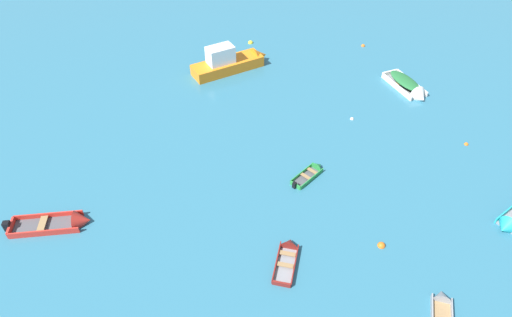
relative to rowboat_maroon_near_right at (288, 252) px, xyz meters
name	(u,v)px	position (x,y,z in m)	size (l,w,h in m)	color
rowboat_maroon_near_right	(288,252)	(0.00, 0.00, 0.00)	(1.60, 3.01, 0.92)	gray
motor_launch_orange_far_left	(232,61)	(-3.58, 19.24, 0.62)	(6.83, 4.84, 2.63)	orange
rowboat_white_cluster_outer	(410,88)	(10.77, 15.56, 0.21)	(3.08, 4.71, 1.45)	gray
rowboat_grey_back_row_center	(442,306)	(7.14, -3.26, 0.00)	(1.70, 3.02, 0.86)	#99754C
rowboat_turquoise_far_back	(512,223)	(12.78, 1.81, 0.05)	(3.63, 3.09, 1.16)	gray
rowboat_green_distant_center	(313,171)	(1.99, 6.22, 0.00)	(2.39, 2.45, 0.76)	#4C4C51
rowboat_red_midfield_right	(66,223)	(-12.43, 2.08, 0.06)	(4.73, 1.76, 1.22)	#4C4C51
mooring_buoy_far_field	(363,46)	(8.55, 23.31, -0.13)	(0.36, 0.36, 0.36)	orange
mooring_buoy_central	(352,119)	(5.51, 11.93, -0.13)	(0.28, 0.28, 0.28)	silver
mooring_buoy_outer_edge	(251,43)	(-1.97, 24.04, -0.13)	(0.48, 0.48, 0.48)	yellow
mooring_buoy_midfield	(381,246)	(5.10, 0.43, -0.13)	(0.43, 0.43, 0.43)	orange
mooring_buoy_between_boats_right	(466,144)	(12.89, 8.92, -0.13)	(0.29, 0.29, 0.29)	orange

